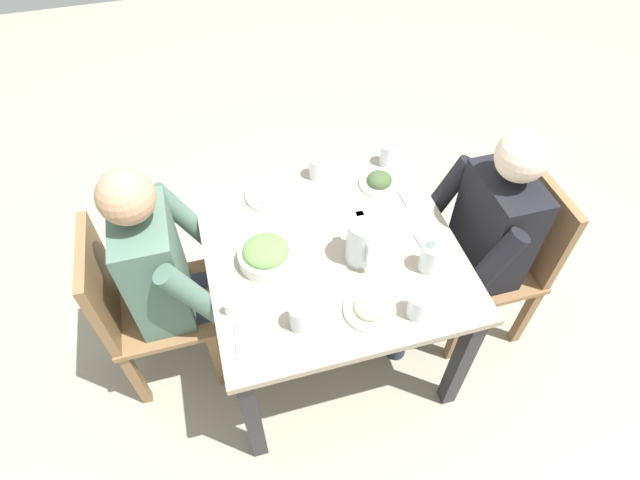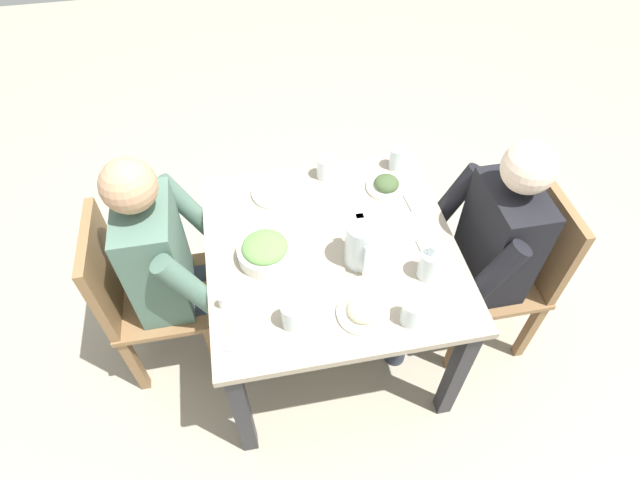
# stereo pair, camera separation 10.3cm
# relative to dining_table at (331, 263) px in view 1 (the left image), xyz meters

# --- Properties ---
(ground_plane) EXTENTS (8.00, 8.00, 0.00)m
(ground_plane) POSITION_rel_dining_table_xyz_m (0.00, 0.00, -0.60)
(ground_plane) COLOR #9E937F
(dining_table) EXTENTS (0.95, 0.95, 0.70)m
(dining_table) POSITION_rel_dining_table_xyz_m (0.00, 0.00, 0.00)
(dining_table) COLOR gray
(dining_table) RESTS_ON ground_plane
(chair_near) EXTENTS (0.40, 0.40, 0.85)m
(chair_near) POSITION_rel_dining_table_xyz_m (-0.10, -0.78, -0.12)
(chair_near) COLOR olive
(chair_near) RESTS_ON ground_plane
(chair_far) EXTENTS (0.40, 0.40, 0.85)m
(chair_far) POSITION_rel_dining_table_xyz_m (0.06, 0.78, -0.12)
(chair_far) COLOR olive
(chair_far) RESTS_ON ground_plane
(diner_near) EXTENTS (0.48, 0.53, 1.15)m
(diner_near) POSITION_rel_dining_table_xyz_m (-0.10, -0.57, 0.03)
(diner_near) COLOR #4C6B5B
(diner_near) RESTS_ON ground_plane
(diner_far) EXTENTS (0.48, 0.53, 1.15)m
(diner_far) POSITION_rel_dining_table_xyz_m (0.06, 0.57, 0.03)
(diner_far) COLOR black
(diner_far) RESTS_ON ground_plane
(water_pitcher) EXTENTS (0.16, 0.12, 0.19)m
(water_pitcher) POSITION_rel_dining_table_xyz_m (0.08, 0.09, 0.20)
(water_pitcher) COLOR silver
(water_pitcher) RESTS_ON dining_table
(salad_bowl) EXTENTS (0.21, 0.21, 0.09)m
(salad_bowl) POSITION_rel_dining_table_xyz_m (0.01, -0.25, 0.15)
(salad_bowl) COLOR white
(salad_bowl) RESTS_ON dining_table
(plate_dolmas) EXTENTS (0.17, 0.17, 0.06)m
(plate_dolmas) POSITION_rel_dining_table_xyz_m (-0.27, 0.29, 0.13)
(plate_dolmas) COLOR white
(plate_dolmas) RESTS_ON dining_table
(plate_yoghurt) EXTENTS (0.20, 0.20, 0.04)m
(plate_yoghurt) POSITION_rel_dining_table_xyz_m (-0.33, -0.17, 0.12)
(plate_yoghurt) COLOR white
(plate_yoghurt) RESTS_ON dining_table
(plate_beans) EXTENTS (0.18, 0.18, 0.05)m
(plate_beans) POSITION_rel_dining_table_xyz_m (0.32, 0.04, 0.13)
(plate_beans) COLOR white
(plate_beans) RESTS_ON dining_table
(water_glass_far_left) EXTENTS (0.07, 0.07, 0.10)m
(water_glass_far_left) POSITION_rel_dining_table_xyz_m (-0.39, 0.05, 0.16)
(water_glass_far_left) COLOR silver
(water_glass_far_left) RESTS_ON dining_table
(water_glass_by_pitcher) EXTENTS (0.07, 0.07, 0.10)m
(water_glass_by_pitcher) POSITION_rel_dining_table_xyz_m (0.37, 0.20, 0.16)
(water_glass_by_pitcher) COLOR silver
(water_glass_by_pitcher) RESTS_ON dining_table
(water_glass_near_left) EXTENTS (0.07, 0.07, 0.10)m
(water_glass_near_left) POSITION_rel_dining_table_xyz_m (0.31, -0.20, 0.16)
(water_glass_near_left) COLOR silver
(water_glass_near_left) RESTS_ON dining_table
(water_glass_far_right) EXTENTS (0.07, 0.07, 0.10)m
(water_glass_far_right) POSITION_rel_dining_table_xyz_m (-0.39, 0.37, 0.16)
(water_glass_far_right) COLOR silver
(water_glass_far_right) RESTS_ON dining_table
(oil_carafe) EXTENTS (0.08, 0.08, 0.16)m
(oil_carafe) POSITION_rel_dining_table_xyz_m (0.19, 0.32, 0.16)
(oil_carafe) COLOR silver
(oil_carafe) RESTS_ON dining_table
(salt_shaker) EXTENTS (0.03, 0.03, 0.05)m
(salt_shaker) POSITION_rel_dining_table_xyz_m (0.19, -0.42, 0.13)
(salt_shaker) COLOR white
(salt_shaker) RESTS_ON dining_table
(fork_near) EXTENTS (0.17, 0.04, 0.01)m
(fork_near) POSITION_rel_dining_table_xyz_m (0.12, 0.34, 0.11)
(fork_near) COLOR silver
(fork_near) RESTS_ON dining_table
(knife_near) EXTENTS (0.19, 0.04, 0.01)m
(knife_near) POSITION_rel_dining_table_xyz_m (0.28, -0.41, 0.11)
(knife_near) COLOR silver
(knife_near) RESTS_ON dining_table
(fork_far) EXTENTS (0.17, 0.04, 0.01)m
(fork_far) POSITION_rel_dining_table_xyz_m (-0.21, 0.36, 0.11)
(fork_far) COLOR silver
(fork_far) RESTS_ON dining_table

